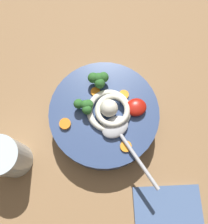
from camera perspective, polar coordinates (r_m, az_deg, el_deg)
name	(u,v)px	position (r cm, az deg, el deg)	size (l,w,h in cm)	color
table_slab	(88,115)	(61.44, -3.76, -0.72)	(100.27, 100.27, 3.34)	#936D47
soup_bowl	(104,116)	(56.26, 0.00, -0.87)	(24.12, 24.12, 6.06)	#334775
noodle_pile	(110,110)	(52.22, 1.36, 0.47)	(10.57, 10.36, 4.25)	silver
soup_spoon	(119,132)	(51.60, 3.46, -4.72)	(8.57, 17.41, 1.60)	#B7B7BC
chili_sauce_dollop	(136,107)	(53.16, 7.42, 1.09)	(4.47, 4.02, 2.01)	#B2190F
broccoli_floret_center	(84,106)	(51.89, -4.65, 1.33)	(4.08, 3.51, 3.23)	#7A9E60
broccoli_floret_beside_chili	(99,79)	(53.74, -1.25, 7.57)	(4.52, 3.89, 3.58)	#7A9E60
carrot_slice_rear	(126,146)	(51.74, 5.06, -7.89)	(2.39, 2.39, 0.48)	orange
carrot_slice_left	(65,124)	(53.00, -8.96, -2.71)	(2.44, 2.44, 0.76)	orange
carrot_slice_extra_a	(95,92)	(54.79, -2.00, 4.70)	(2.09, 2.09, 0.47)	orange
carrot_slice_far	(123,93)	(54.73, 4.46, 4.32)	(2.20, 2.20, 0.55)	orange
drinking_glass	(7,158)	(56.01, -21.38, -9.76)	(7.88, 7.88, 10.55)	silver
folded_napkin	(169,218)	(58.80, 14.70, -22.49)	(14.52, 13.00, 0.80)	#4C6693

